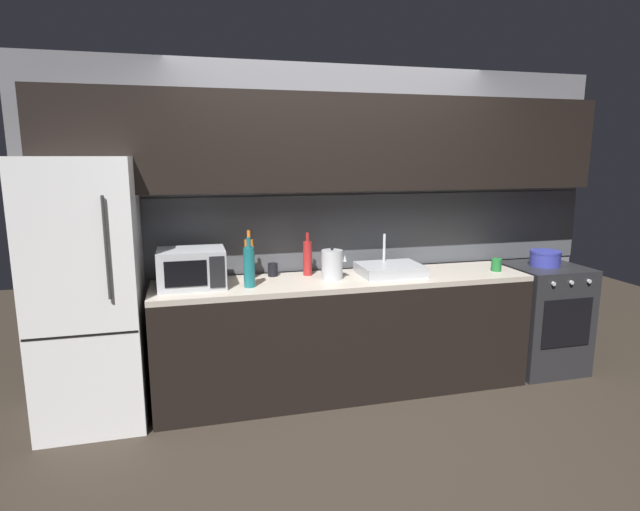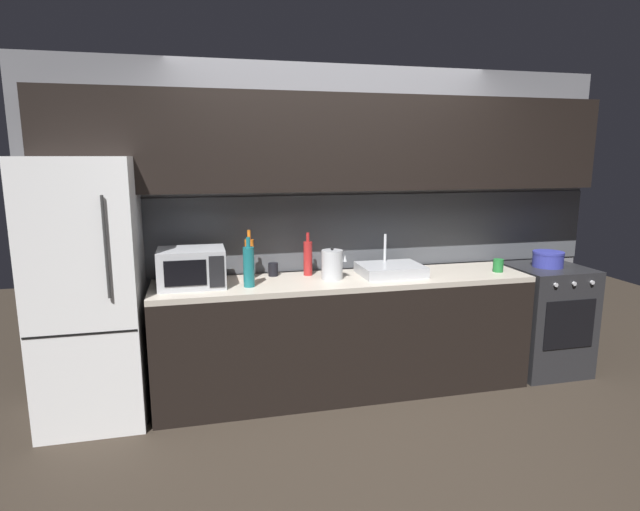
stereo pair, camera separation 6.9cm
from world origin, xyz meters
name	(u,v)px [view 1 (the left image)]	position (x,y,z in m)	size (l,w,h in m)	color
ground_plane	(387,451)	(0.00, 0.00, 0.00)	(10.00, 10.00, 0.00)	#2D261E
back_wall	(335,189)	(0.00, 1.20, 1.55)	(4.58, 0.44, 2.50)	slate
counter_run	(345,335)	(0.00, 0.90, 0.45)	(2.84, 0.60, 0.90)	black
refrigerator	(88,294)	(-1.80, 0.90, 0.90)	(0.68, 0.69, 1.80)	white
oven_range	(542,317)	(1.76, 0.90, 0.45)	(0.60, 0.62, 0.90)	#232326
microwave	(192,268)	(-1.12, 0.92, 1.04)	(0.46, 0.35, 0.27)	#A8AAAF
sink_basin	(390,269)	(0.37, 0.93, 0.94)	(0.48, 0.38, 0.30)	#ADAFB5
kettle	(332,264)	(-0.10, 0.90, 1.01)	(0.19, 0.16, 0.24)	#B7BABF
wine_bottle_orange	(249,258)	(-0.70, 1.07, 1.05)	(0.07, 0.07, 0.37)	orange
wine_bottle_teal	(249,266)	(-0.73, 0.81, 1.05)	(0.08, 0.08, 0.35)	#19666B
wine_bottle_red	(308,258)	(-0.25, 1.07, 1.04)	(0.07, 0.07, 0.33)	#A82323
mug_dark	(273,270)	(-0.52, 1.10, 0.95)	(0.08, 0.08, 0.10)	black
mug_green	(496,265)	(1.24, 0.83, 0.95)	(0.08, 0.08, 0.10)	#1E6B2D
cooking_pot	(545,258)	(1.75, 0.90, 0.96)	(0.25, 0.25, 0.13)	#333899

